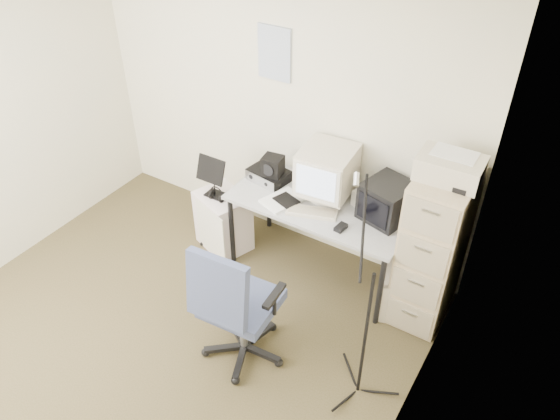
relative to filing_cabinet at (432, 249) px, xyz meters
The scene contains 22 objects.
floor 2.26m from the filing_cabinet, 136.87° to the right, with size 3.60×3.60×0.01m, color #39321A.
ceiling 2.85m from the filing_cabinet, 136.87° to the right, with size 3.60×3.60×0.01m, color white.
wall_back 1.72m from the filing_cabinet, 168.55° to the left, with size 3.60×0.02×2.50m, color beige.
wall_right 1.61m from the filing_cabinet, 81.54° to the right, with size 0.02×3.60×2.50m, color beige.
wall_calendar 1.97m from the filing_cabinet, 169.10° to the left, with size 0.30×0.02×0.44m, color white.
filing_cabinet is the anchor object (origin of this frame).
printer 0.73m from the filing_cabinet, 90.00° to the right, with size 0.43×0.30×0.17m, color beige.
desk 0.99m from the filing_cabinet, behind, with size 1.50×0.70×0.73m, color #959595.
crt_monitor 1.00m from the filing_cabinet, behind, with size 0.41×0.43×0.45m, color beige.
crt_tv 0.50m from the filing_cabinet, 169.09° to the left, with size 0.34×0.36×0.31m, color black.
desk_speaker 0.71m from the filing_cabinet, behind, with size 0.07×0.07×0.14m, color silver.
keyboard 0.97m from the filing_cabinet, 168.78° to the right, with size 0.40×0.14×0.02m, color beige.
mouse 0.71m from the filing_cabinet, 159.65° to the right, with size 0.06×0.11×0.03m, color black.
radio_receiver 1.50m from the filing_cabinet, behind, with size 0.34×0.24×0.10m, color black.
radio_speaker 1.46m from the filing_cabinet, behind, with size 0.17×0.15×0.17m, color black.
papers 1.25m from the filing_cabinet, behind, with size 0.23×0.32×0.02m, color white.
pc_tower 0.53m from the filing_cabinet, 156.10° to the right, with size 0.18×0.41×0.38m, color beige.
office_chair 1.49m from the filing_cabinet, 131.22° to the right, with size 0.63×0.63×1.09m, color #4D587E.
side_cart 1.90m from the filing_cabinet, behind, with size 0.45×0.36×0.56m, color silver.
music_stand 1.92m from the filing_cabinet, behind, with size 0.27×0.14×0.40m, color black.
headphones 1.87m from the filing_cabinet, behind, with size 0.14×0.14×0.03m, color black.
mic_stand 0.99m from the filing_cabinet, 95.86° to the right, with size 0.02×0.02×1.49m, color black.
Camera 1 is at (2.23, -1.77, 3.37)m, focal length 35.00 mm.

